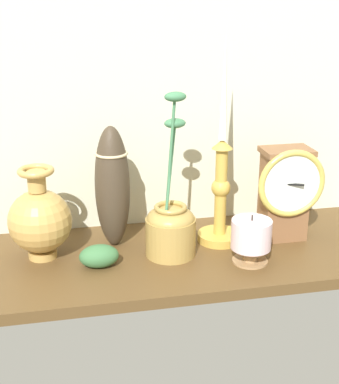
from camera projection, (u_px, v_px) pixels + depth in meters
The scene contains 9 objects.
ground_plane at pixel (164, 258), 120.51cm from camera, with size 100.00×36.00×2.40cm, color brown.
back_wall at pixel (148, 88), 125.97cm from camera, with size 120.00×2.00×65.00cm, color beige.
mantel_clock at pixel (286, 191), 123.51cm from camera, with size 15.21×9.16×21.80cm.
candlestick_tall_left at pixel (221, 185), 121.79cm from camera, with size 9.82×9.82×45.28cm.
brass_vase_bulbous at pixel (40, 220), 115.61cm from camera, with size 13.29×13.29×19.86cm.
brass_vase_jar at pixel (171, 225), 117.58cm from camera, with size 10.71×10.71×34.80cm.
pillar_candle_front at pixel (251, 238), 114.66cm from camera, with size 8.34×8.34×10.53cm.
tall_ceramic_vase at pixel (112, 187), 119.56cm from camera, with size 7.55×7.55×27.05cm.
ivy_sprig at pixel (99, 256), 113.69cm from camera, with size 8.13×5.69×4.67cm.
Camera 1 is at (-20.50, -106.31, 53.66)cm, focal length 52.16 mm.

